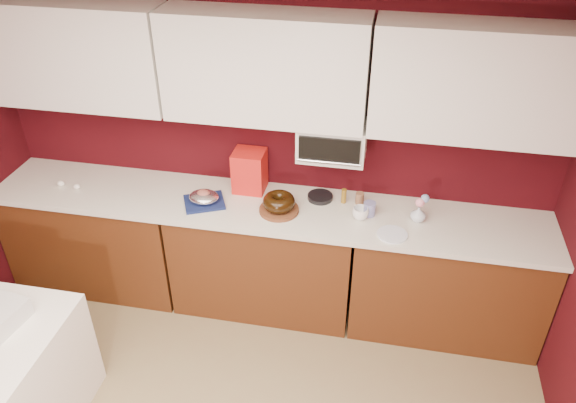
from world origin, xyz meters
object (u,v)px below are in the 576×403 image
(pandoro_box, at_px, (250,171))
(blue_jar, at_px, (370,209))
(toaster_oven, at_px, (332,140))
(coffee_mug, at_px, (360,212))
(bundt_cake, at_px, (279,202))
(flower_vase, at_px, (418,213))
(foil_ham_nest, at_px, (204,197))

(pandoro_box, bearing_deg, blue_jar, -10.25)
(toaster_oven, height_order, coffee_mug, toaster_oven)
(toaster_oven, relative_size, pandoro_box, 1.46)
(toaster_oven, distance_m, bundt_cake, 0.56)
(flower_vase, bearing_deg, blue_jar, 178.84)
(foil_ham_nest, relative_size, coffee_mug, 2.01)
(bundt_cake, relative_size, blue_jar, 2.26)
(pandoro_box, distance_m, coffee_mug, 0.86)
(toaster_oven, bearing_deg, foil_ham_nest, -165.36)
(bundt_cake, height_order, foil_ham_nest, bundt_cake)
(blue_jar, bearing_deg, foil_ham_nest, -175.86)
(toaster_oven, relative_size, bundt_cake, 2.02)
(bundt_cake, relative_size, pandoro_box, 0.73)
(toaster_oven, height_order, pandoro_box, toaster_oven)
(toaster_oven, height_order, foil_ham_nest, toaster_oven)
(pandoro_box, relative_size, blue_jar, 3.11)
(foil_ham_nest, height_order, blue_jar, blue_jar)
(foil_ham_nest, xyz_separation_m, coffee_mug, (1.10, 0.03, -0.00))
(pandoro_box, bearing_deg, bundt_cake, -42.16)
(pandoro_box, bearing_deg, toaster_oven, -2.03)
(bundt_cake, height_order, flower_vase, bundt_cake)
(foil_ham_nest, distance_m, coffee_mug, 1.10)
(pandoro_box, relative_size, coffee_mug, 2.92)
(bundt_cake, relative_size, flower_vase, 1.81)
(coffee_mug, xyz_separation_m, flower_vase, (0.38, 0.05, 0.01))
(foil_ham_nest, xyz_separation_m, pandoro_box, (0.27, 0.25, 0.10))
(coffee_mug, distance_m, blue_jar, 0.08)
(blue_jar, distance_m, flower_vase, 0.33)
(foil_ham_nest, bearing_deg, coffee_mug, 1.37)
(flower_vase, bearing_deg, bundt_cake, -175.59)
(coffee_mug, bearing_deg, blue_jar, 45.06)
(foil_ham_nest, bearing_deg, toaster_oven, 14.64)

